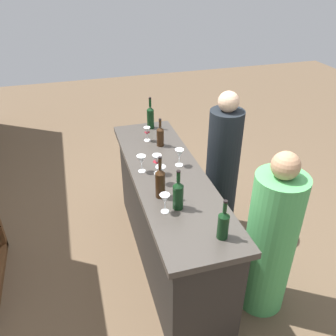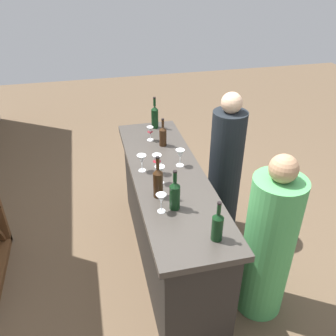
{
  "view_description": "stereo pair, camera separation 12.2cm",
  "coord_description": "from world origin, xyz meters",
  "px_view_note": "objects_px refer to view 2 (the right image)",
  "views": [
    {
      "loc": [
        -2.37,
        0.69,
        2.54
      ],
      "look_at": [
        0.0,
        0.0,
        1.03
      ],
      "focal_mm": 37.66,
      "sensor_mm": 36.0,
      "label": 1
    },
    {
      "loc": [
        -2.4,
        0.57,
        2.54
      ],
      "look_at": [
        0.0,
        0.0,
        1.03
      ],
      "focal_mm": 37.66,
      "sensor_mm": 36.0,
      "label": 2
    }
  ],
  "objects_px": {
    "wine_bottle_rightmost_dark_green": "(155,116)",
    "wine_glass_far_center": "(161,199)",
    "person_center_guest": "(268,246)",
    "wine_bottle_second_left_dark_green": "(175,194)",
    "wine_bottle_center_amber_brown": "(158,182)",
    "wine_bottle_second_right_amber_brown": "(163,135)",
    "wine_bottle_leftmost_dark_green": "(217,226)",
    "wine_glass_near_center": "(150,131)",
    "wine_glass_far_right": "(142,160)",
    "wine_glass_near_right": "(157,160)",
    "wine_glass_far_left": "(160,171)",
    "wine_glass_near_left": "(180,155)",
    "person_left_guest": "(225,172)"
  },
  "relations": [
    {
      "from": "wine_glass_near_center",
      "to": "wine_glass_far_center",
      "type": "xyz_separation_m",
      "value": [
        -1.11,
        0.13,
        0.01
      ]
    },
    {
      "from": "wine_glass_near_left",
      "to": "wine_glass_far_right",
      "type": "height_order",
      "value": "wine_glass_near_left"
    },
    {
      "from": "wine_glass_near_left",
      "to": "wine_glass_near_center",
      "type": "height_order",
      "value": "wine_glass_near_left"
    },
    {
      "from": "person_center_guest",
      "to": "wine_bottle_second_left_dark_green",
      "type": "bearing_deg",
      "value": -3.28
    },
    {
      "from": "wine_bottle_rightmost_dark_green",
      "to": "person_center_guest",
      "type": "distance_m",
      "value": 1.72
    },
    {
      "from": "wine_bottle_second_right_amber_brown",
      "to": "wine_bottle_leftmost_dark_green",
      "type": "bearing_deg",
      "value": -177.79
    },
    {
      "from": "wine_bottle_center_amber_brown",
      "to": "wine_bottle_second_right_amber_brown",
      "type": "height_order",
      "value": "wine_bottle_center_amber_brown"
    },
    {
      "from": "wine_bottle_second_left_dark_green",
      "to": "wine_glass_near_left",
      "type": "bearing_deg",
      "value": -18.56
    },
    {
      "from": "wine_bottle_second_left_dark_green",
      "to": "wine_glass_far_left",
      "type": "xyz_separation_m",
      "value": [
        0.34,
        0.03,
        -0.01
      ]
    },
    {
      "from": "wine_bottle_center_amber_brown",
      "to": "person_left_guest",
      "type": "height_order",
      "value": "person_left_guest"
    },
    {
      "from": "wine_bottle_second_left_dark_green",
      "to": "wine_bottle_center_amber_brown",
      "type": "distance_m",
      "value": 0.19
    },
    {
      "from": "wine_glass_far_left",
      "to": "wine_bottle_center_amber_brown",
      "type": "bearing_deg",
      "value": 163.97
    },
    {
      "from": "wine_bottle_second_left_dark_green",
      "to": "wine_glass_far_right",
      "type": "bearing_deg",
      "value": 14.26
    },
    {
      "from": "wine_bottle_leftmost_dark_green",
      "to": "wine_glass_near_center",
      "type": "xyz_separation_m",
      "value": [
        1.46,
        0.15,
        -0.02
      ]
    },
    {
      "from": "wine_glass_near_right",
      "to": "wine_glass_far_right",
      "type": "bearing_deg",
      "value": 60.29
    },
    {
      "from": "wine_bottle_second_right_amber_brown",
      "to": "wine_bottle_rightmost_dark_green",
      "type": "relative_size",
      "value": 0.82
    },
    {
      "from": "wine_bottle_leftmost_dark_green",
      "to": "wine_glass_far_left",
      "type": "relative_size",
      "value": 1.89
    },
    {
      "from": "wine_bottle_second_left_dark_green",
      "to": "wine_bottle_rightmost_dark_green",
      "type": "xyz_separation_m",
      "value": [
        1.37,
        -0.13,
        0.01
      ]
    },
    {
      "from": "wine_glass_far_left",
      "to": "wine_glass_far_right",
      "type": "distance_m",
      "value": 0.24
    },
    {
      "from": "wine_glass_near_right",
      "to": "wine_glass_far_center",
      "type": "xyz_separation_m",
      "value": [
        -0.51,
        0.08,
        -0.01
      ]
    },
    {
      "from": "wine_glass_near_center",
      "to": "wine_glass_near_right",
      "type": "bearing_deg",
      "value": 174.42
    },
    {
      "from": "wine_glass_far_center",
      "to": "wine_glass_far_right",
      "type": "bearing_deg",
      "value": 3.93
    },
    {
      "from": "wine_bottle_center_amber_brown",
      "to": "wine_glass_far_center",
      "type": "distance_m",
      "value": 0.19
    },
    {
      "from": "wine_glass_near_right",
      "to": "wine_glass_far_left",
      "type": "distance_m",
      "value": 0.15
    },
    {
      "from": "wine_bottle_rightmost_dark_green",
      "to": "wine_glass_near_right",
      "type": "bearing_deg",
      "value": 169.64
    },
    {
      "from": "wine_bottle_center_amber_brown",
      "to": "wine_bottle_second_right_amber_brown",
      "type": "xyz_separation_m",
      "value": [
        0.79,
        -0.21,
        -0.03
      ]
    },
    {
      "from": "wine_bottle_second_right_amber_brown",
      "to": "wine_glass_far_left",
      "type": "xyz_separation_m",
      "value": [
        -0.62,
        0.16,
        0.0
      ]
    },
    {
      "from": "wine_glass_near_left",
      "to": "wine_bottle_center_amber_brown",
      "type": "bearing_deg",
      "value": 145.33
    },
    {
      "from": "wine_glass_far_center",
      "to": "person_center_guest",
      "type": "relative_size",
      "value": 0.1
    },
    {
      "from": "wine_glass_far_left",
      "to": "wine_glass_far_right",
      "type": "height_order",
      "value": "wine_glass_far_left"
    },
    {
      "from": "person_left_guest",
      "to": "person_center_guest",
      "type": "distance_m",
      "value": 0.98
    },
    {
      "from": "wine_glass_near_center",
      "to": "wine_glass_near_right",
      "type": "distance_m",
      "value": 0.61
    },
    {
      "from": "wine_glass_far_center",
      "to": "wine_glass_far_right",
      "type": "xyz_separation_m",
      "value": [
        0.57,
        0.04,
        -0.0
      ]
    },
    {
      "from": "wine_glass_near_right",
      "to": "person_center_guest",
      "type": "xyz_separation_m",
      "value": [
        -0.69,
        -0.71,
        -0.45
      ]
    },
    {
      "from": "wine_bottle_second_left_dark_green",
      "to": "wine_bottle_rightmost_dark_green",
      "type": "height_order",
      "value": "wine_bottle_rightmost_dark_green"
    },
    {
      "from": "wine_bottle_second_left_dark_green",
      "to": "wine_bottle_leftmost_dark_green",
      "type": "bearing_deg",
      "value": -154.07
    },
    {
      "from": "wine_bottle_leftmost_dark_green",
      "to": "person_left_guest",
      "type": "relative_size",
      "value": 0.19
    },
    {
      "from": "person_center_guest",
      "to": "wine_bottle_center_amber_brown",
      "type": "bearing_deg",
      "value": -12.58
    },
    {
      "from": "wine_bottle_center_amber_brown",
      "to": "person_center_guest",
      "type": "bearing_deg",
      "value": -115.6
    },
    {
      "from": "wine_bottle_second_right_amber_brown",
      "to": "wine_glass_near_left",
      "type": "xyz_separation_m",
      "value": [
        -0.4,
        -0.06,
        0.0
      ]
    },
    {
      "from": "wine_bottle_rightmost_dark_green",
      "to": "wine_glass_far_center",
      "type": "bearing_deg",
      "value": 170.34
    },
    {
      "from": "wine_bottle_rightmost_dark_green",
      "to": "wine_glass_near_center",
      "type": "relative_size",
      "value": 2.35
    },
    {
      "from": "wine_bottle_leftmost_dark_green",
      "to": "wine_glass_near_left",
      "type": "relative_size",
      "value": 1.89
    },
    {
      "from": "wine_glass_near_right",
      "to": "wine_bottle_second_right_amber_brown",
      "type": "bearing_deg",
      "value": -18.17
    },
    {
      "from": "wine_glass_near_left",
      "to": "wine_glass_near_right",
      "type": "xyz_separation_m",
      "value": [
        -0.07,
        0.21,
        0.02
      ]
    },
    {
      "from": "wine_bottle_leftmost_dark_green",
      "to": "wine_bottle_second_right_amber_brown",
      "type": "relative_size",
      "value": 1.06
    },
    {
      "from": "wine_bottle_center_amber_brown",
      "to": "wine_glass_near_right",
      "type": "relative_size",
      "value": 1.96
    },
    {
      "from": "wine_bottle_leftmost_dark_green",
      "to": "wine_bottle_rightmost_dark_green",
      "type": "height_order",
      "value": "wine_bottle_rightmost_dark_green"
    },
    {
      "from": "wine_bottle_leftmost_dark_green",
      "to": "wine_glass_near_left",
      "type": "bearing_deg",
      "value": -0.54
    },
    {
      "from": "wine_glass_near_center",
      "to": "wine_glass_near_right",
      "type": "relative_size",
      "value": 0.81
    }
  ]
}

